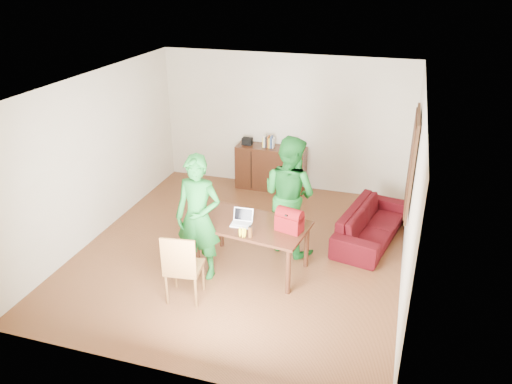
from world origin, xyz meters
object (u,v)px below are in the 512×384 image
(red_bag, at_px, (289,222))
(sofa, at_px, (371,224))
(chair, at_px, (185,279))
(bottle, at_px, (250,231))
(table, at_px, (252,229))
(person_far, at_px, (289,195))
(person_near, at_px, (198,218))
(laptop, at_px, (241,222))

(red_bag, height_order, sofa, red_bag)
(chair, height_order, bottle, chair)
(red_bag, relative_size, sofa, 0.19)
(table, height_order, person_far, person_far)
(chair, xyz_separation_m, person_near, (-0.02, 0.61, 0.64))
(laptop, bearing_deg, red_bag, 0.61)
(person_far, relative_size, sofa, 0.99)
(chair, height_order, sofa, chair)
(red_bag, bearing_deg, sofa, 68.77)
(person_near, bearing_deg, red_bag, 15.77)
(person_near, xyz_separation_m, sofa, (2.32, 1.79, -0.66))
(chair, distance_m, red_bag, 1.66)
(person_near, distance_m, bottle, 0.78)
(person_far, height_order, laptop, person_far)
(chair, distance_m, sofa, 3.32)
(person_near, bearing_deg, chair, -86.98)
(bottle, xyz_separation_m, sofa, (1.54, 1.79, -0.57))
(table, height_order, laptop, laptop)
(chair, height_order, red_bag, same)
(person_far, xyz_separation_m, sofa, (1.25, 0.68, -0.67))
(table, bearing_deg, sofa, 48.85)
(person_far, height_order, red_bag, person_far)
(chair, xyz_separation_m, person_far, (1.04, 1.71, 0.65))
(bottle, relative_size, sofa, 0.09)
(table, relative_size, sofa, 0.90)
(person_near, bearing_deg, person_far, 46.89)
(laptop, bearing_deg, sofa, 37.19)
(person_far, bearing_deg, table, 87.13)
(table, distance_m, red_bag, 0.62)
(table, relative_size, chair, 1.67)
(laptop, relative_size, bottle, 1.73)
(bottle, bearing_deg, chair, -141.33)
(laptop, distance_m, red_bag, 0.72)
(chair, bearing_deg, sofa, 38.81)
(table, distance_m, person_far, 0.87)
(chair, distance_m, laptop, 1.15)
(person_far, distance_m, bottle, 1.15)
(person_near, xyz_separation_m, red_bag, (1.25, 0.33, -0.04))
(laptop, relative_size, red_bag, 0.81)
(table, height_order, chair, chair)
(red_bag, bearing_deg, person_far, 118.65)
(table, bearing_deg, chair, -115.86)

